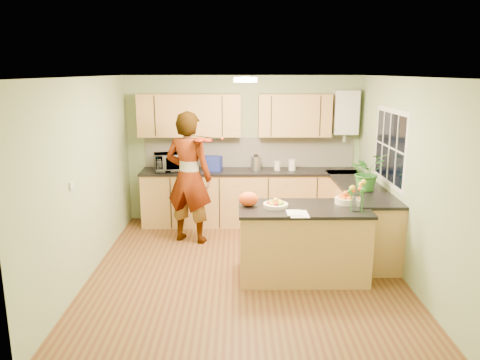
{
  "coord_description": "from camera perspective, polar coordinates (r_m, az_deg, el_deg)",
  "views": [
    {
      "loc": [
        -0.1,
        -5.75,
        2.57
      ],
      "look_at": [
        -0.07,
        0.5,
        1.11
      ],
      "focal_mm": 35.0,
      "sensor_mm": 36.0,
      "label": 1
    }
  ],
  "objects": [
    {
      "name": "fruit_dish",
      "position": [
        5.8,
        4.36,
        -2.89
      ],
      "size": [
        0.31,
        0.31,
        0.11
      ],
      "color": "beige",
      "rests_on": "peninsula_island"
    },
    {
      "name": "ceiling_lamp",
      "position": [
        6.05,
        0.67,
        12.13
      ],
      "size": [
        0.3,
        0.3,
        0.07
      ],
      "color": "#FFEABF",
      "rests_on": "ceiling"
    },
    {
      "name": "orange_bowl",
      "position": [
        6.08,
        12.74,
        -2.23
      ],
      "size": [
        0.27,
        0.27,
        0.16
      ],
      "color": "beige",
      "rests_on": "peninsula_island"
    },
    {
      "name": "floor",
      "position": [
        6.3,
        0.66,
        -10.93
      ],
      "size": [
        4.5,
        4.5,
        0.0
      ],
      "primitive_type": "plane",
      "color": "#572F18",
      "rests_on": "ground"
    },
    {
      "name": "splashback",
      "position": [
        8.1,
        1.12,
        3.42
      ],
      "size": [
        3.6,
        0.02,
        0.52
      ],
      "primitive_type": "cube",
      "color": "white",
      "rests_on": "back_counter"
    },
    {
      "name": "flower_vase",
      "position": [
        5.73,
        14.07,
        -0.95
      ],
      "size": [
        0.24,
        0.24,
        0.43
      ],
      "rotation": [
        0.0,
        0.0,
        -0.37
      ],
      "color": "silver",
      "rests_on": "peninsula_island"
    },
    {
      "name": "blue_box",
      "position": [
        7.86,
        -3.38,
        2.05
      ],
      "size": [
        0.34,
        0.27,
        0.24
      ],
      "primitive_type": "cube",
      "rotation": [
        0.0,
        0.0,
        -0.21
      ],
      "color": "navy",
      "rests_on": "back_counter"
    },
    {
      "name": "right_counter",
      "position": [
        7.15,
        14.33,
        -4.33
      ],
      "size": [
        0.62,
        2.24,
        0.94
      ],
      "color": "tan",
      "rests_on": "floor"
    },
    {
      "name": "wall_right",
      "position": [
        6.26,
        19.32,
        0.24
      ],
      "size": [
        0.02,
        4.5,
        2.5
      ],
      "primitive_type": "cube",
      "color": "#90AA79",
      "rests_on": "floor"
    },
    {
      "name": "boiler",
      "position": [
        8.07,
        12.72,
        8.05
      ],
      "size": [
        0.4,
        0.3,
        0.86
      ],
      "color": "silver",
      "rests_on": "wall_back"
    },
    {
      "name": "wall_front",
      "position": [
        3.74,
        1.29,
        -7.49
      ],
      "size": [
        4.0,
        0.02,
        2.5
      ],
      "primitive_type": "cube",
      "color": "#90AA79",
      "rests_on": "floor"
    },
    {
      "name": "light_switch",
      "position": [
        5.63,
        -19.86,
        -0.68
      ],
      "size": [
        0.02,
        0.09,
        0.09
      ],
      "primitive_type": "cube",
      "color": "silver",
      "rests_on": "wall_left"
    },
    {
      "name": "potted_plant",
      "position": [
        6.73,
        15.23,
        0.98
      ],
      "size": [
        0.6,
        0.57,
        0.53
      ],
      "primitive_type": "imported",
      "rotation": [
        0.0,
        0.0,
        0.41
      ],
      "color": "#2E7426",
      "rests_on": "right_counter"
    },
    {
      "name": "jar_cream",
      "position": [
        7.88,
        4.56,
        1.76
      ],
      "size": [
        0.12,
        0.12,
        0.16
      ],
      "primitive_type": "cylinder",
      "rotation": [
        0.0,
        0.0,
        -0.27
      ],
      "color": "beige",
      "rests_on": "back_counter"
    },
    {
      "name": "window_right",
      "position": [
        6.76,
        17.78,
        3.86
      ],
      "size": [
        0.01,
        1.3,
        1.05
      ],
      "color": "silver",
      "rests_on": "wall_right"
    },
    {
      "name": "papers",
      "position": [
        5.56,
        7.18,
        -4.11
      ],
      "size": [
        0.22,
        0.3,
        0.01
      ],
      "primitive_type": "cube",
      "color": "white",
      "rests_on": "peninsula_island"
    },
    {
      "name": "wall_back",
      "position": [
        8.11,
        0.41,
        3.78
      ],
      "size": [
        4.0,
        0.02,
        2.5
      ],
      "primitive_type": "cube",
      "color": "#90AA79",
      "rests_on": "floor"
    },
    {
      "name": "upper_cabinets",
      "position": [
        7.86,
        -0.86,
        7.9
      ],
      "size": [
        3.2,
        0.34,
        0.7
      ],
      "color": "tan",
      "rests_on": "wall_back"
    },
    {
      "name": "peninsula_island",
      "position": [
        6.0,
        7.64,
        -7.51
      ],
      "size": [
        1.61,
        0.83,
        0.92
      ],
      "color": "tan",
      "rests_on": "floor"
    },
    {
      "name": "back_counter",
      "position": [
        7.98,
        1.15,
        -2.1
      ],
      "size": [
        3.64,
        0.62,
        0.94
      ],
      "color": "tan",
      "rests_on": "floor"
    },
    {
      "name": "microwave",
      "position": [
        7.89,
        -8.44,
        2.19
      ],
      "size": [
        0.61,
        0.49,
        0.29
      ],
      "primitive_type": "imported",
      "rotation": [
        0.0,
        0.0,
        0.26
      ],
      "color": "silver",
      "rests_on": "back_counter"
    },
    {
      "name": "violin",
      "position": [
        6.74,
        -4.88,
        4.87
      ],
      "size": [
        0.57,
        0.5,
        0.14
      ],
      "primitive_type": null,
      "rotation": [
        0.17,
        0.0,
        -0.61
      ],
      "color": "#4A1604",
      "rests_on": "violinist"
    },
    {
      "name": "violinist",
      "position": [
        7.08,
        -6.26,
        0.29
      ],
      "size": [
        0.85,
        0.7,
        2.0
      ],
      "primitive_type": "imported",
      "rotation": [
        0.0,
        0.0,
        2.79
      ],
      "color": "#DEAD87",
      "rests_on": "floor"
    },
    {
      "name": "orange_bag",
      "position": [
        5.82,
        1.02,
        -2.33
      ],
      "size": [
        0.3,
        0.28,
        0.18
      ],
      "primitive_type": "ellipsoid",
      "rotation": [
        0.0,
        0.0,
        -0.35
      ],
      "color": "#FF5115",
      "rests_on": "peninsula_island"
    },
    {
      "name": "ceiling",
      "position": [
        5.75,
        0.72,
        12.47
      ],
      "size": [
        4.0,
        4.5,
        0.02
      ],
      "primitive_type": "cube",
      "color": "white",
      "rests_on": "wall_back"
    },
    {
      "name": "kettle",
      "position": [
        7.88,
        1.95,
        2.15
      ],
      "size": [
        0.17,
        0.17,
        0.31
      ],
      "rotation": [
        0.0,
        0.0,
        -0.11
      ],
      "color": "silver",
      "rests_on": "back_counter"
    },
    {
      "name": "wall_left",
      "position": [
        6.19,
        -18.15,
        0.2
      ],
      "size": [
        0.02,
        4.5,
        2.5
      ],
      "primitive_type": "cube",
      "color": "#90AA79",
      "rests_on": "floor"
    },
    {
      "name": "jar_white",
      "position": [
        7.89,
        6.39,
        1.84
      ],
      "size": [
        0.13,
        0.13,
        0.19
      ],
      "primitive_type": "cylinder",
      "rotation": [
        0.0,
        0.0,
        -0.12
      ],
      "color": "silver",
      "rests_on": "back_counter"
    }
  ]
}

